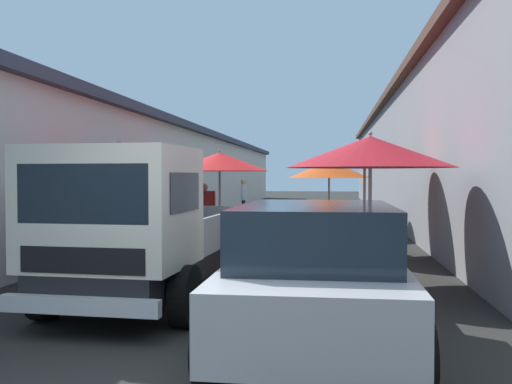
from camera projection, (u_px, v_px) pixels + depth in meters
name	position (u px, v px, depth m)	size (l,w,h in m)	color
ground	(283.00, 232.00, 17.53)	(90.00, 90.00, 0.00)	#282826
building_left_whitewash	(93.00, 173.00, 20.64)	(49.80, 7.50, 3.62)	beige
building_right_concrete	(503.00, 155.00, 18.75)	(49.80, 7.50, 4.81)	gray
fruit_stall_far_left	(219.00, 169.00, 14.35)	(2.49, 2.49, 2.41)	#9E9EA3
fruit_stall_far_right	(370.00, 166.00, 8.79)	(2.62, 2.62, 2.43)	#9E9EA3
fruit_stall_near_left	(328.00, 179.00, 16.40)	(2.37, 2.37, 2.25)	#9E9EA3
fruit_stall_near_right	(121.00, 169.00, 10.47)	(2.88, 2.88, 2.41)	#9E9EA3
fruit_stall_mid_lane	(365.00, 169.00, 12.21)	(2.57, 2.57, 2.45)	#9E9EA3
hatchback_car	(316.00, 272.00, 5.89)	(3.91, 1.93, 1.45)	#ADAFB5
delivery_truck	(136.00, 230.00, 7.32)	(5.00, 2.17, 2.08)	black
vendor_by_crates	(244.00, 197.00, 21.83)	(0.64, 0.25, 1.61)	#232328
vendor_in_shade	(204.00, 207.00, 15.69)	(0.21, 0.62, 1.52)	#665B4C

